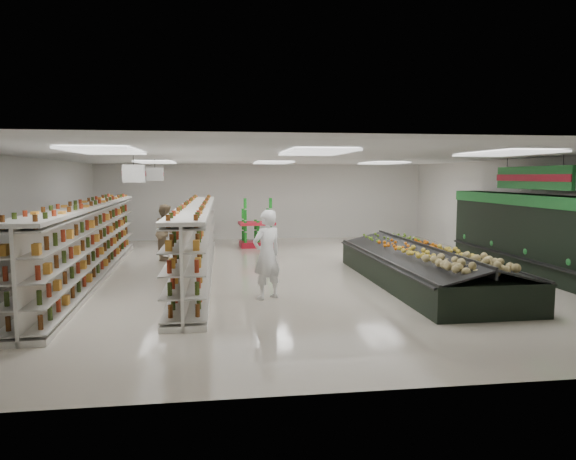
{
  "coord_description": "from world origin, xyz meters",
  "views": [
    {
      "loc": [
        -1.93,
        -14.0,
        2.69
      ],
      "look_at": [
        0.05,
        0.39,
        1.17
      ],
      "focal_mm": 32.0,
      "sensor_mm": 36.0,
      "label": 1
    }
  ],
  "objects": [
    {
      "name": "produce_wall_case",
      "position": [
        6.53,
        -1.5,
        1.24
      ],
      "size": [
        0.93,
        8.0,
        2.2
      ],
      "color": "black",
      "rests_on": "floor"
    },
    {
      "name": "soda_endcap",
      "position": [
        -0.47,
        5.41,
        0.83
      ],
      "size": [
        1.4,
        1.0,
        1.71
      ],
      "rotation": [
        0.0,
        0.0,
        0.08
      ],
      "color": "#AB1324",
      "rests_on": "floor"
    },
    {
      "name": "floor",
      "position": [
        0.0,
        0.0,
        0.0
      ],
      "size": [
        16.0,
        16.0,
        0.0
      ],
      "primitive_type": "plane",
      "color": "beige",
      "rests_on": "ground"
    },
    {
      "name": "wall_left",
      "position": [
        -7.0,
        0.0,
        1.6
      ],
      "size": [
        0.02,
        16.0,
        3.2
      ],
      "primitive_type": "cube",
      "color": "silver",
      "rests_on": "floor"
    },
    {
      "name": "gondola_center",
      "position": [
        -2.52,
        0.28,
        0.88
      ],
      "size": [
        0.91,
        11.05,
        1.92
      ],
      "rotation": [
        0.0,
        0.0,
        -0.01
      ],
      "color": "white",
      "rests_on": "floor"
    },
    {
      "name": "shopper_background",
      "position": [
        -3.59,
        2.84,
        0.9
      ],
      "size": [
        0.59,
        0.9,
        1.8
      ],
      "primitive_type": "imported",
      "rotation": [
        0.0,
        0.0,
        1.63
      ],
      "color": "tan",
      "rests_on": "floor"
    },
    {
      "name": "aisle_sign_near",
      "position": [
        -3.8,
        -2.0,
        2.75
      ],
      "size": [
        0.52,
        0.06,
        0.75
      ],
      "color": "white",
      "rests_on": "ceiling"
    },
    {
      "name": "shopper_main",
      "position": [
        -0.88,
        -2.94,
        0.98
      ],
      "size": [
        0.86,
        0.77,
        1.97
      ],
      "primitive_type": "imported",
      "rotation": [
        0.0,
        0.0,
        3.68
      ],
      "color": "silver",
      "rests_on": "floor"
    },
    {
      "name": "aisle_sign_far",
      "position": [
        -3.8,
        2.0,
        2.75
      ],
      "size": [
        0.52,
        0.06,
        0.75
      ],
      "color": "white",
      "rests_on": "ceiling"
    },
    {
      "name": "ceiling",
      "position": [
        0.0,
        0.0,
        3.2
      ],
      "size": [
        14.0,
        16.0,
        0.02
      ],
      "primitive_type": "cube",
      "color": "white",
      "rests_on": "wall_back"
    },
    {
      "name": "hortifruti_banner",
      "position": [
        6.25,
        -1.5,
        2.65
      ],
      "size": [
        0.12,
        3.2,
        0.95
      ],
      "color": "#1E722C",
      "rests_on": "ceiling"
    },
    {
      "name": "produce_island",
      "position": [
        3.13,
        -1.95,
        0.46
      ],
      "size": [
        2.54,
        6.83,
        1.02
      ],
      "rotation": [
        0.0,
        0.0,
        0.01
      ],
      "color": "black",
      "rests_on": "floor"
    },
    {
      "name": "gondola_left",
      "position": [
        -5.29,
        -0.04,
        0.9
      ],
      "size": [
        1.29,
        11.36,
        1.97
      ],
      "rotation": [
        0.0,
        0.0,
        0.04
      ],
      "color": "white",
      "rests_on": "floor"
    },
    {
      "name": "wall_front",
      "position": [
        0.0,
        -8.0,
        1.6
      ],
      "size": [
        14.0,
        0.02,
        3.2
      ],
      "primitive_type": "cube",
      "color": "silver",
      "rests_on": "floor"
    },
    {
      "name": "wall_right",
      "position": [
        7.0,
        0.0,
        1.6
      ],
      "size": [
        0.02,
        16.0,
        3.2
      ],
      "primitive_type": "cube",
      "color": "silver",
      "rests_on": "floor"
    },
    {
      "name": "wall_back",
      "position": [
        0.0,
        8.0,
        1.6
      ],
      "size": [
        14.0,
        0.02,
        3.2
      ],
      "primitive_type": "cube",
      "color": "silver",
      "rests_on": "floor"
    }
  ]
}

